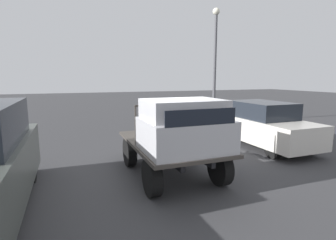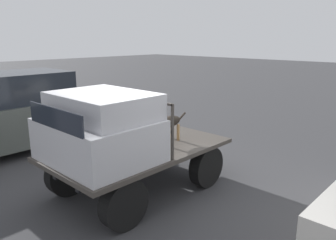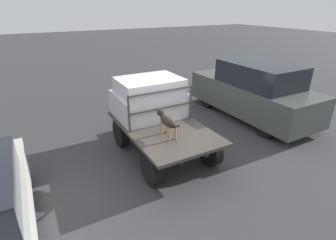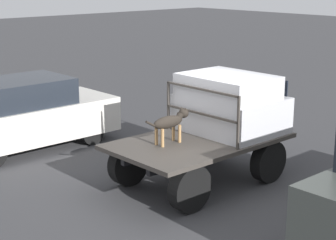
% 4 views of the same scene
% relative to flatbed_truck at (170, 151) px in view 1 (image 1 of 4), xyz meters
% --- Properties ---
extents(ground_plane, '(80.00, 80.00, 0.00)m').
position_rel_flatbed_truck_xyz_m(ground_plane, '(0.00, 0.00, -0.62)').
color(ground_plane, '#38383A').
extents(flatbed_truck, '(3.41, 2.00, 0.89)m').
position_rel_flatbed_truck_xyz_m(flatbed_truck, '(0.00, 0.00, 0.00)').
color(flatbed_truck, black).
rests_on(flatbed_truck, ground).
extents(truck_cab, '(1.55, 1.88, 1.14)m').
position_rel_flatbed_truck_xyz_m(truck_cab, '(0.85, 0.00, 0.81)').
color(truck_cab, '#B7B7BC').
rests_on(truck_cab, flatbed_truck).
extents(truck_headboard, '(0.04, 1.88, 0.98)m').
position_rel_flatbed_truck_xyz_m(truck_headboard, '(0.04, 0.00, 0.91)').
color(truck_headboard, '#3D3833').
rests_on(truck_headboard, flatbed_truck).
extents(dog, '(1.06, 0.23, 0.64)m').
position_rel_flatbed_truck_xyz_m(dog, '(-0.57, 0.18, 0.67)').
color(dog, '#9E7547').
rests_on(dog, flatbed_truck).
extents(parked_sedan, '(4.01, 1.73, 1.64)m').
position_rel_flatbed_truck_xyz_m(parked_sedan, '(-1.38, 4.21, 0.20)').
color(parked_sedan, black).
rests_on(parked_sedan, ground).
extents(light_pole_near, '(0.38, 0.38, 6.10)m').
position_rel_flatbed_truck_xyz_m(light_pole_near, '(-6.35, 5.08, 3.07)').
color(light_pole_near, '#4C4C51').
rests_on(light_pole_near, ground).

